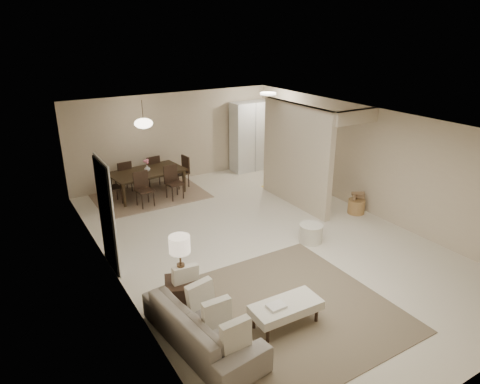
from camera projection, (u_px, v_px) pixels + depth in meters
floor at (262, 240)px, 8.95m from camera, size 9.00×9.00×0.00m
ceiling at (265, 122)px, 8.04m from camera, size 9.00×9.00×0.00m
back_wall at (174, 137)px, 12.08m from camera, size 6.00×0.00×6.00m
left_wall at (113, 217)px, 7.04m from camera, size 0.00×9.00×9.00m
right_wall at (370, 161)px, 9.94m from camera, size 0.00×9.00×9.00m
partition at (296, 156)px, 10.36m from camera, size 0.15×2.50×2.50m
doorway at (106, 216)px, 7.62m from camera, size 0.04×0.90×2.04m
pantry_cabinet at (251, 136)px, 13.01m from camera, size 1.20×0.55×2.10m
flush_light at (268, 93)px, 11.72m from camera, size 0.44×0.44×0.05m
living_rug at (284, 310)px, 6.75m from camera, size 3.20×3.20×0.01m
sofa at (202, 325)px, 5.95m from camera, size 2.16×1.05×0.61m
ottoman_bench at (286, 308)px, 6.30m from camera, size 1.08×0.52×0.38m
side_table at (183, 297)px, 6.61m from camera, size 0.66×0.66×0.56m
table_lamp at (180, 248)px, 6.30m from camera, size 0.32×0.32×0.76m
round_pouf at (311, 233)px, 8.83m from camera, size 0.49×0.49×0.38m
wicker_basket at (356, 206)px, 10.19m from camera, size 0.52×0.52×0.34m
dining_rug at (149, 195)px, 11.35m from camera, size 2.80×2.10×0.01m
dining_table at (148, 183)px, 11.24m from camera, size 1.99×1.26×0.66m
dining_chairs at (148, 179)px, 11.20m from camera, size 2.36×1.81×0.87m
vase at (147, 168)px, 11.09m from camera, size 0.20×0.20×0.16m
yellow_mat at (279, 185)px, 12.05m from camera, size 1.03×0.77×0.01m
pendant_light at (143, 123)px, 10.66m from camera, size 0.46×0.46×0.71m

